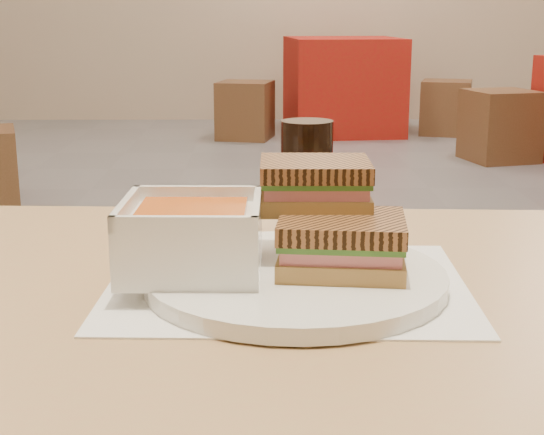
{
  "coord_description": "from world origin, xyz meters",
  "views": [
    {
      "loc": [
        -0.0,
        -2.76,
        1.02
      ],
      "look_at": [
        0.01,
        -2.0,
        0.82
      ],
      "focal_mm": 53.07,
      "sensor_mm": 36.0,
      "label": 1
    }
  ],
  "objects_px": {
    "cola_glass": "(307,176)",
    "bg_table_2": "(343,86)",
    "bg_chair_1l": "(500,126)",
    "bg_chair_2l": "(245,110)",
    "bg_chair_2r": "(446,108)",
    "panini_lower": "(341,244)",
    "plate": "(295,278)",
    "main_table": "(303,402)",
    "soup_bowl": "(192,240)"
  },
  "relations": [
    {
      "from": "cola_glass",
      "to": "bg_table_2",
      "type": "height_order",
      "value": "cola_glass"
    },
    {
      "from": "panini_lower",
      "to": "bg_table_2",
      "type": "xyz_separation_m",
      "value": [
        0.63,
        6.12,
        -0.39
      ]
    },
    {
      "from": "bg_chair_1l",
      "to": "cola_glass",
      "type": "bearing_deg",
      "value": -109.46
    },
    {
      "from": "bg_table_2",
      "to": "bg_chair_1l",
      "type": "xyz_separation_m",
      "value": [
        0.96,
        -1.34,
        -0.16
      ]
    },
    {
      "from": "panini_lower",
      "to": "bg_table_2",
      "type": "relative_size",
      "value": 0.13
    },
    {
      "from": "plate",
      "to": "bg_chair_1l",
      "type": "distance_m",
      "value": 5.08
    },
    {
      "from": "cola_glass",
      "to": "bg_chair_1l",
      "type": "relative_size",
      "value": 0.26
    },
    {
      "from": "bg_chair_2r",
      "to": "main_table",
      "type": "bearing_deg",
      "value": -104.2
    },
    {
      "from": "bg_chair_2l",
      "to": "plate",
      "type": "bearing_deg",
      "value": -88.49
    },
    {
      "from": "bg_chair_2r",
      "to": "bg_chair_1l",
      "type": "bearing_deg",
      "value": -85.45
    },
    {
      "from": "panini_lower",
      "to": "bg_chair_2r",
      "type": "height_order",
      "value": "panini_lower"
    },
    {
      "from": "main_table",
      "to": "cola_glass",
      "type": "height_order",
      "value": "cola_glass"
    },
    {
      "from": "main_table",
      "to": "soup_bowl",
      "type": "distance_m",
      "value": 0.2
    },
    {
      "from": "plate",
      "to": "soup_bowl",
      "type": "bearing_deg",
      "value": 176.85
    },
    {
      "from": "cola_glass",
      "to": "bg_chair_1l",
      "type": "xyz_separation_m",
      "value": [
        1.61,
        4.57,
        -0.58
      ]
    },
    {
      "from": "soup_bowl",
      "to": "bg_table_2",
      "type": "relative_size",
      "value": 0.14
    },
    {
      "from": "main_table",
      "to": "soup_bowl",
      "type": "relative_size",
      "value": 8.97
    },
    {
      "from": "soup_bowl",
      "to": "bg_chair_2r",
      "type": "xyz_separation_m",
      "value": [
        1.64,
        6.02,
        -0.57
      ]
    },
    {
      "from": "plate",
      "to": "soup_bowl",
      "type": "height_order",
      "value": "soup_bowl"
    },
    {
      "from": "main_table",
      "to": "panini_lower",
      "type": "xyz_separation_m",
      "value": [
        0.04,
        0.02,
        0.16
      ]
    },
    {
      "from": "main_table",
      "to": "plate",
      "type": "xyz_separation_m",
      "value": [
        -0.01,
        0.02,
        0.12
      ]
    },
    {
      "from": "bg_table_2",
      "to": "bg_chair_2l",
      "type": "bearing_deg",
      "value": -158.98
    },
    {
      "from": "soup_bowl",
      "to": "bg_chair_1l",
      "type": "xyz_separation_m",
      "value": [
        1.74,
        4.78,
        -0.56
      ]
    },
    {
      "from": "bg_chair_2r",
      "to": "panini_lower",
      "type": "bearing_deg",
      "value": -103.91
    },
    {
      "from": "plate",
      "to": "cola_glass",
      "type": "height_order",
      "value": "cola_glass"
    },
    {
      "from": "plate",
      "to": "bg_chair_1l",
      "type": "xyz_separation_m",
      "value": [
        1.64,
        4.78,
        -0.52
      ]
    },
    {
      "from": "panini_lower",
      "to": "plate",
      "type": "bearing_deg",
      "value": -177.53
    },
    {
      "from": "bg_chair_2l",
      "to": "bg_chair_2r",
      "type": "height_order",
      "value": "bg_chair_2l"
    },
    {
      "from": "panini_lower",
      "to": "cola_glass",
      "type": "bearing_deg",
      "value": 95.88
    },
    {
      "from": "main_table",
      "to": "bg_chair_1l",
      "type": "distance_m",
      "value": 5.09
    },
    {
      "from": "plate",
      "to": "cola_glass",
      "type": "relative_size",
      "value": 2.17
    },
    {
      "from": "main_table",
      "to": "soup_bowl",
      "type": "height_order",
      "value": "soup_bowl"
    },
    {
      "from": "panini_lower",
      "to": "bg_chair_2r",
      "type": "xyz_separation_m",
      "value": [
        1.49,
        6.03,
        -0.57
      ]
    },
    {
      "from": "soup_bowl",
      "to": "panini_lower",
      "type": "xyz_separation_m",
      "value": [
        0.15,
        -0.0,
        -0.0
      ]
    },
    {
      "from": "plate",
      "to": "panini_lower",
      "type": "height_order",
      "value": "panini_lower"
    },
    {
      "from": "cola_glass",
      "to": "bg_chair_2r",
      "type": "xyz_separation_m",
      "value": [
        1.51,
        5.81,
        -0.59
      ]
    },
    {
      "from": "plate",
      "to": "panini_lower",
      "type": "relative_size",
      "value": 2.24
    },
    {
      "from": "main_table",
      "to": "bg_chair_2l",
      "type": "distance_m",
      "value": 5.84
    },
    {
      "from": "bg_table_2",
      "to": "bg_chair_2r",
      "type": "bearing_deg",
      "value": -6.5
    },
    {
      "from": "cola_glass",
      "to": "bg_table_2",
      "type": "bearing_deg",
      "value": 83.71
    },
    {
      "from": "soup_bowl",
      "to": "bg_chair_2r",
      "type": "bearing_deg",
      "value": 74.78
    },
    {
      "from": "main_table",
      "to": "bg_chair_2r",
      "type": "bearing_deg",
      "value": 75.8
    },
    {
      "from": "bg_chair_1l",
      "to": "bg_chair_2l",
      "type": "xyz_separation_m",
      "value": [
        -1.79,
        1.02,
        -0.01
      ]
    },
    {
      "from": "cola_glass",
      "to": "bg_chair_2r",
      "type": "height_order",
      "value": "cola_glass"
    },
    {
      "from": "bg_chair_1l",
      "to": "plate",
      "type": "bearing_deg",
      "value": -108.88
    },
    {
      "from": "main_table",
      "to": "cola_glass",
      "type": "bearing_deg",
      "value": 86.33
    },
    {
      "from": "soup_bowl",
      "to": "main_table",
      "type": "bearing_deg",
      "value": -12.25
    },
    {
      "from": "bg_table_2",
      "to": "plate",
      "type": "bearing_deg",
      "value": -96.28
    },
    {
      "from": "main_table",
      "to": "bg_table_2",
      "type": "xyz_separation_m",
      "value": [
        0.67,
        6.14,
        -0.24
      ]
    },
    {
      "from": "cola_glass",
      "to": "bg_chair_1l",
      "type": "height_order",
      "value": "cola_glass"
    }
  ]
}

